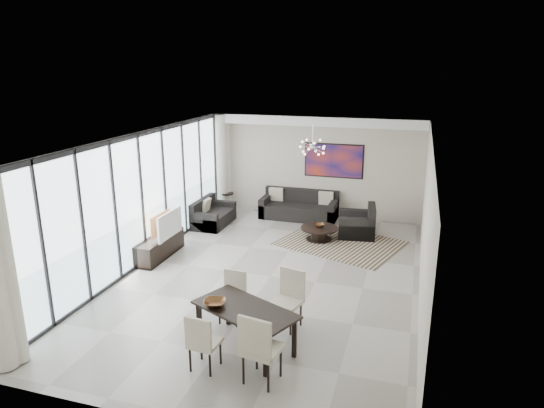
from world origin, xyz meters
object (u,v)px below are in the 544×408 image
at_px(coffee_table, 319,233).
at_px(dining_table, 245,314).
at_px(tv_console, 160,247).
at_px(television, 166,224).
at_px(sofa_main, 299,209).

distance_m(coffee_table, dining_table, 5.11).
relative_size(coffee_table, tv_console, 0.59).
relative_size(television, dining_table, 0.57).
distance_m(sofa_main, television, 4.37).
height_order(coffee_table, tv_console, tv_console).
bearing_deg(television, tv_console, 108.76).
xyz_separation_m(tv_console, dining_table, (3.16, -2.92, 0.35)).
bearing_deg(television, coffee_table, -55.63).
bearing_deg(tv_console, television, 18.43).
xyz_separation_m(tv_console, television, (0.16, 0.05, 0.55)).
distance_m(tv_console, television, 0.57).
xyz_separation_m(coffee_table, sofa_main, (-0.92, 1.62, 0.08)).
bearing_deg(dining_table, sofa_main, 96.68).
height_order(television, dining_table, television).
height_order(coffee_table, sofa_main, sofa_main).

